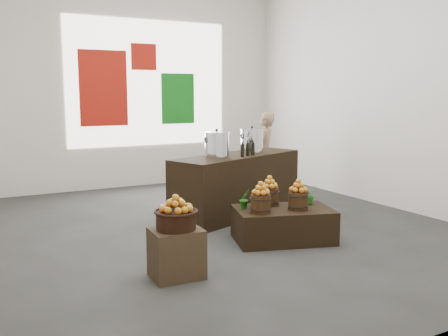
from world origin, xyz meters
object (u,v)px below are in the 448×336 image
wicker_basket (176,220)px  stock_pot_center (252,141)px  crate (177,253)px  stock_pot_left (217,146)px  display_table (283,225)px  shopper (264,153)px  counter (237,185)px

wicker_basket → stock_pot_center: stock_pot_center is taller
crate → stock_pot_left: (1.39, 1.79, 0.84)m
display_table → shopper: size_ratio=0.80×
display_table → shopper: shopper is taller
crate → counter: counter is taller
crate → wicker_basket: 0.34m
crate → wicker_basket: bearing=0.0°
display_table → wicker_basket: bearing=-145.0°
wicker_basket → display_table: bearing=17.4°
wicker_basket → counter: 2.67m
stock_pot_left → shopper: (1.64, 1.28, -0.34)m
crate → stock_pot_center: 3.11m
display_table → stock_pot_center: bearing=89.9°
stock_pot_center → shopper: (0.88, 0.99, -0.34)m
crate → counter: 2.68m
display_table → stock_pot_center: stock_pot_center is taller
stock_pot_left → stock_pot_center: same height
crate → wicker_basket: size_ratio=1.25×
wicker_basket → stock_pot_left: stock_pot_left is taller
display_table → stock_pot_left: 1.57m
crate → display_table: bearing=17.4°
display_table → stock_pot_left: size_ratio=3.43×
counter → stock_pot_center: bearing=-0.0°
display_table → stock_pot_left: bearing=119.0°
crate → display_table: crate is taller
wicker_basket → counter: (1.82, 1.96, -0.13)m
crate → counter: size_ratio=0.22×
crate → stock_pot_left: bearing=52.2°
stock_pot_center → shopper: shopper is taller
counter → stock_pot_center: stock_pot_center is taller
display_table → stock_pot_left: stock_pot_left is taller
crate → counter: bearing=47.1°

